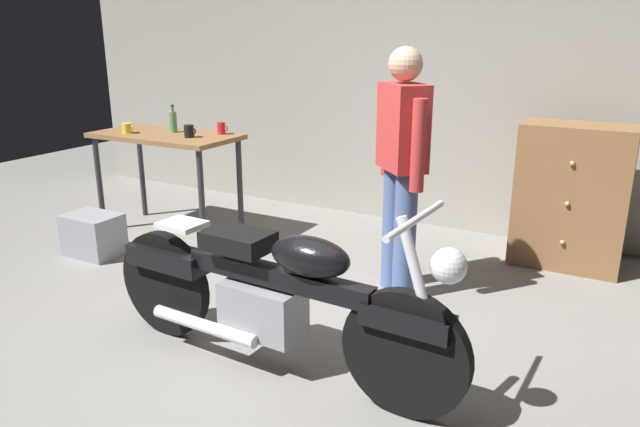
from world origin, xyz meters
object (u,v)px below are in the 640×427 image
mug_yellow_tall (127,128)px  mug_red_diner (222,128)px  person_standing (402,163)px  storage_bin (93,235)px  motorcycle (272,293)px  mug_black_matte (189,131)px  bottle (173,121)px  wooden_dresser (571,197)px

mug_yellow_tall → mug_red_diner: 0.83m
person_standing → storage_bin: size_ratio=3.80×
storage_bin → motorcycle: bearing=-18.4°
storage_bin → mug_red_diner: 1.38m
person_standing → mug_yellow_tall: (-2.59, 0.08, 0.02)m
motorcycle → person_standing: 1.37m
motorcycle → storage_bin: 2.37m
mug_black_matte → bottle: bottle is taller
wooden_dresser → bottle: bearing=-166.1°
mug_yellow_tall → wooden_dresser: bearing=16.2°
motorcycle → bottle: 2.66m
storage_bin → bottle: bearing=78.6°
motorcycle → bottle: bottle is taller
mug_red_diner → bottle: 0.45m
mug_yellow_tall → motorcycle: bearing=-29.6°
storage_bin → person_standing: bearing=12.2°
mug_red_diner → motorcycle: bearing=-46.3°
wooden_dresser → storage_bin: 3.79m
motorcycle → mug_black_matte: 2.34m
wooden_dresser → mug_black_matte: (-2.93, -0.94, 0.40)m
wooden_dresser → mug_yellow_tall: (-3.54, -1.03, 0.39)m
mug_red_diner → mug_black_matte: bearing=-117.6°
person_standing → mug_red_diner: size_ratio=15.82×
mug_red_diner → wooden_dresser: bearing=13.6°
motorcycle → mug_black_matte: mug_black_matte is taller
mug_yellow_tall → mug_black_matte: 0.62m
mug_yellow_tall → bottle: bottle is taller
mug_yellow_tall → mug_black_matte: mug_black_matte is taller
storage_bin → mug_black_matte: 1.15m
person_standing → mug_yellow_tall: 2.59m
mug_yellow_tall → bottle: 0.40m
person_standing → bottle: bearing=36.7°
motorcycle → mug_red_diner: mug_red_diner is taller
person_standing → bottle: person_standing is taller
person_standing → storage_bin: 2.60m
person_standing → bottle: size_ratio=6.93×
mug_black_matte → mug_red_diner: (0.14, 0.26, -0.00)m
mug_red_diner → bottle: size_ratio=0.44×
mug_yellow_tall → mug_black_matte: bearing=8.6°
motorcycle → mug_yellow_tall: 2.79m
wooden_dresser → mug_red_diner: size_ratio=10.42×
mug_yellow_tall → storage_bin: bearing=-76.0°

